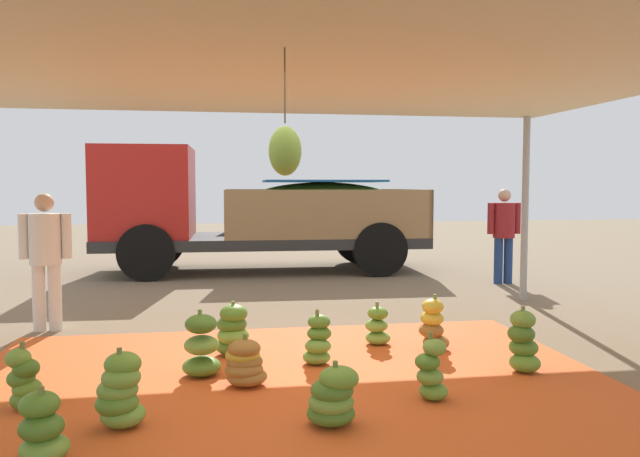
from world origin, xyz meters
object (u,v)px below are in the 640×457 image
banana_bunch_3 (433,326)px  banana_bunch_4 (431,371)px  banana_bunch_6 (233,331)px  banana_bunch_9 (377,327)px  worker_1 (46,251)px  banana_bunch_12 (245,364)px  banana_bunch_1 (523,343)px  banana_bunch_2 (120,392)px  banana_bunch_5 (42,429)px  worker_0 (504,229)px  banana_bunch_10 (333,398)px  banana_bunch_11 (24,380)px  banana_bunch_7 (201,348)px  banana_bunch_0 (318,341)px  cargo_truck_main (250,210)px

banana_bunch_3 → banana_bunch_4: (-0.51, -1.40, -0.02)m
banana_bunch_6 → banana_bunch_9: (1.51, 0.18, -0.05)m
banana_bunch_3 → worker_1: size_ratio=0.36×
banana_bunch_12 → banana_bunch_1: bearing=-0.5°
worker_1 → banana_bunch_6: bearing=-34.6°
banana_bunch_2 → banana_bunch_5: size_ratio=1.20×
banana_bunch_3 → worker_1: 4.43m
banana_bunch_2 → worker_0: worker_0 is taller
banana_bunch_1 → banana_bunch_10: banana_bunch_1 is taller
banana_bunch_9 → banana_bunch_11: banana_bunch_11 is taller
banana_bunch_7 → worker_1: (-1.80, 2.07, 0.66)m
banana_bunch_1 → banana_bunch_11: size_ratio=1.17×
banana_bunch_0 → banana_bunch_4: banana_bunch_4 is taller
banana_bunch_12 → banana_bunch_2: bearing=-138.9°
banana_bunch_4 → banana_bunch_9: banana_bunch_4 is taller
banana_bunch_3 → banana_bunch_12: banana_bunch_3 is taller
banana_bunch_3 → banana_bunch_12: size_ratio=1.21×
worker_0 → banana_bunch_10: bearing=-125.0°
banana_bunch_0 → banana_bunch_1: bearing=-16.7°
banana_bunch_1 → banana_bunch_3: (-0.55, 0.82, -0.01)m
banana_bunch_11 → banana_bunch_10: bearing=-17.4°
banana_bunch_9 → cargo_truck_main: 6.11m
worker_0 → banana_bunch_1: bearing=-113.8°
banana_bunch_0 → banana_bunch_4: (0.71, -1.11, 0.01)m
banana_bunch_1 → banana_bunch_10: bearing=-153.2°
banana_bunch_2 → banana_bunch_12: 1.17m
banana_bunch_6 → banana_bunch_7: (-0.29, -0.63, 0.01)m
banana_bunch_1 → worker_1: (-4.64, 2.39, 0.66)m
banana_bunch_7 → banana_bunch_11: banana_bunch_7 is taller
banana_bunch_2 → banana_bunch_6: (0.81, 1.70, -0.01)m
banana_bunch_1 → banana_bunch_6: bearing=159.6°
banana_bunch_7 → banana_bunch_3: bearing=12.3°
banana_bunch_1 → banana_bunch_11: 4.13m
banana_bunch_2 → banana_bunch_12: size_ratio=1.17×
banana_bunch_0 → banana_bunch_2: 2.04m
banana_bunch_2 → banana_bunch_7: 1.19m
banana_bunch_0 → cargo_truck_main: 6.62m
banana_bunch_11 → banana_bunch_12: (1.64, 0.30, -0.03)m
banana_bunch_4 → banana_bunch_5: bearing=-166.3°
worker_0 → worker_1: bearing=-160.3°
banana_bunch_0 → banana_bunch_7: size_ratio=0.87×
banana_bunch_1 → cargo_truck_main: bearing=106.3°
banana_bunch_0 → banana_bunch_10: size_ratio=1.11×
banana_bunch_3 → banana_bunch_11: size_ratio=1.14×
banana_bunch_5 → worker_1: 3.80m
banana_bunch_6 → banana_bunch_9: 1.52m
banana_bunch_5 → banana_bunch_9: banana_bunch_5 is taller
banana_bunch_7 → worker_0: bearing=42.1°
banana_bunch_3 → banana_bunch_6: bearing=176.2°
banana_bunch_2 → banana_bunch_6: banana_bunch_2 is taller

